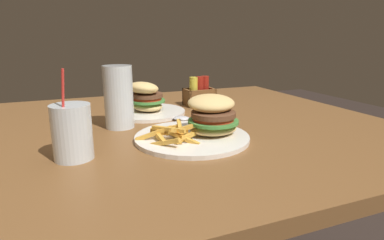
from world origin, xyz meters
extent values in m
cube|color=brown|center=(0.00, 0.00, 0.73)|extent=(1.36, 1.02, 0.03)
cylinder|color=brown|center=(0.61, 0.44, 0.36)|extent=(0.08, 0.08, 0.72)
cylinder|color=white|center=(0.08, -0.14, 0.75)|extent=(0.27, 0.27, 0.01)
ellipsoid|color=#DBB770|center=(0.13, -0.15, 0.77)|extent=(0.12, 0.10, 0.03)
cylinder|color=#428438|center=(0.13, -0.15, 0.79)|extent=(0.13, 0.13, 0.01)
cylinder|color=red|center=(0.13, -0.15, 0.80)|extent=(0.11, 0.11, 0.01)
cylinder|color=brown|center=(0.13, -0.15, 0.81)|extent=(0.11, 0.11, 0.01)
ellipsoid|color=#DBB770|center=(0.13, -0.14, 0.83)|extent=(0.12, 0.11, 0.05)
cube|color=gold|center=(0.03, -0.15, 0.77)|extent=(0.07, 0.03, 0.01)
cube|color=gold|center=(0.05, -0.18, 0.77)|extent=(0.08, 0.04, 0.02)
cube|color=gold|center=(0.03, -0.10, 0.77)|extent=(0.07, 0.03, 0.02)
cube|color=gold|center=(-0.02, -0.14, 0.77)|extent=(0.08, 0.04, 0.04)
cube|color=gold|center=(0.03, -0.15, 0.77)|extent=(0.02, 0.08, 0.02)
cube|color=gold|center=(0.01, -0.16, 0.78)|extent=(0.06, 0.07, 0.01)
cube|color=gold|center=(0.04, -0.17, 0.77)|extent=(0.03, 0.06, 0.01)
cube|color=gold|center=(0.05, -0.14, 0.77)|extent=(0.03, 0.09, 0.03)
cube|color=gold|center=(0.03, -0.16, 0.78)|extent=(0.04, 0.07, 0.03)
cube|color=gold|center=(-0.01, -0.19, 0.76)|extent=(0.06, 0.07, 0.03)
cube|color=gold|center=(0.04, -0.18, 0.77)|extent=(0.06, 0.06, 0.03)
cube|color=gold|center=(-0.01, -0.15, 0.77)|extent=(0.01, 0.08, 0.02)
cube|color=gold|center=(0.04, -0.16, 0.78)|extent=(0.07, 0.03, 0.03)
cube|color=gold|center=(0.03, -0.12, 0.77)|extent=(0.09, 0.03, 0.02)
cylinder|color=silver|center=(-0.06, 0.03, 0.83)|extent=(0.08, 0.08, 0.17)
cylinder|color=gold|center=(-0.06, 0.03, 0.81)|extent=(0.07, 0.07, 0.13)
cylinder|color=silver|center=(-0.19, -0.17, 0.80)|extent=(0.08, 0.08, 0.11)
cylinder|color=#EFA819|center=(-0.19, -0.17, 0.79)|extent=(0.07, 0.07, 0.09)
cylinder|color=red|center=(-0.20, -0.19, 0.84)|extent=(0.02, 0.02, 0.18)
ellipsoid|color=silver|center=(0.11, 0.03, 0.75)|extent=(0.06, 0.06, 0.01)
cube|color=silver|center=(0.17, -0.02, 0.75)|extent=(0.10, 0.07, 0.00)
cylinder|color=white|center=(0.05, 0.15, 0.75)|extent=(0.24, 0.24, 0.01)
ellipsoid|color=#DBB770|center=(0.05, 0.15, 0.77)|extent=(0.12, 0.13, 0.03)
cylinder|color=#428438|center=(0.05, 0.15, 0.79)|extent=(0.14, 0.14, 0.01)
cylinder|color=red|center=(0.05, 0.15, 0.80)|extent=(0.11, 0.11, 0.01)
cylinder|color=brown|center=(0.05, 0.15, 0.81)|extent=(0.12, 0.12, 0.01)
ellipsoid|color=#DBB770|center=(0.03, 0.14, 0.83)|extent=(0.12, 0.13, 0.05)
cube|color=brown|center=(0.25, 0.21, 0.75)|extent=(0.10, 0.07, 0.01)
cube|color=brown|center=(0.20, 0.21, 0.78)|extent=(0.01, 0.07, 0.06)
cube|color=brown|center=(0.30, 0.21, 0.78)|extent=(0.01, 0.07, 0.06)
cube|color=brown|center=(0.25, 0.18, 0.78)|extent=(0.10, 0.01, 0.06)
cube|color=brown|center=(0.25, 0.24, 0.78)|extent=(0.10, 0.01, 0.06)
cylinder|color=gold|center=(0.22, 0.20, 0.80)|extent=(0.03, 0.03, 0.09)
cylinder|color=maroon|center=(0.25, 0.21, 0.80)|extent=(0.03, 0.03, 0.09)
cylinder|color=maroon|center=(0.27, 0.22, 0.80)|extent=(0.03, 0.03, 0.09)
camera|label=1|loc=(-0.20, -0.82, 0.99)|focal=30.00mm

